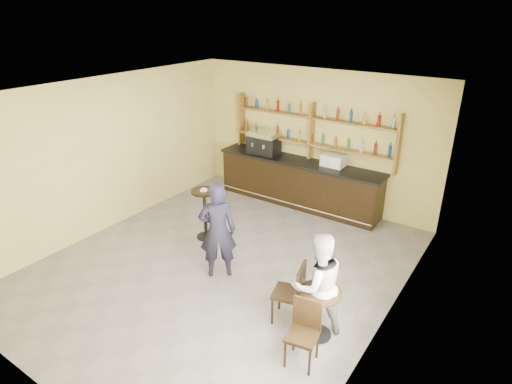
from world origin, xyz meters
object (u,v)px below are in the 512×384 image
Objects in this scene: bar_counter at (298,182)px; espresso_machine at (264,143)px; patron_second at (317,285)px; man_main at (218,231)px; chair_west at (288,292)px; pedestal_table at (205,214)px; pastry_case at (334,161)px; chair_south at (302,335)px; cafe_table at (319,314)px.

bar_counter is 5.53× the size of espresso_machine.
patron_second reaches higher than bar_counter.
bar_counter is 2.32× the size of man_main.
chair_west is at bearing 126.94° from man_main.
patron_second is (3.16, -1.24, 0.28)m from pedestal_table.
man_main is (-0.57, -3.42, -0.38)m from pastry_case.
pedestal_table is 3.80m from chair_south.
pastry_case is (0.86, 0.00, 0.71)m from bar_counter.
pedestal_table is at bearing -106.99° from bar_counter.
espresso_machine is 3.69m from man_main.
espresso_machine is 0.74× the size of chair_west.
chair_south is (0.05, -0.60, 0.08)m from cafe_table.
pedestal_table is 1.07× the size of chair_west.
cafe_table is at bearing -68.29° from pastry_case.
bar_counter is 4.43× the size of chair_south.
espresso_machine is at bearing 132.25° from cafe_table.
chair_south is at bearing -85.24° from cafe_table.
chair_west is (1.92, -3.77, -0.06)m from bar_counter.
pastry_case reaches higher than chair_south.
pedestal_table is at bearing 158.22° from cafe_table.
cafe_table is at bearing 128.69° from man_main.
cafe_table is (2.18, -0.40, -0.50)m from man_main.
chair_south is (2.23, -1.00, -0.42)m from man_main.
bar_counter reaches higher than pedestal_table.
chair_south reaches higher than cafe_table.
espresso_machine is 0.46× the size of patron_second.
chair_south is at bearing -60.34° from bar_counter.
pedestal_table is at bearing -88.81° from espresso_machine.
pedestal_table is 0.65× the size of patron_second.
chair_south is at bearing -70.55° from pastry_case.
chair_south is (3.52, -4.42, -0.91)m from espresso_machine.
cafe_table is 0.78× the size of chair_west.
cafe_table is 0.61m from chair_south.
pastry_case is 0.29× the size of man_main.
chair_west is 0.89m from chair_south.
espresso_machine is 5.26m from cafe_table.
cafe_table is at bearing 70.54° from chair_west.
chair_west is (-0.55, 0.05, 0.11)m from cafe_table.
man_main is 1.77× the size of chair_west.
patron_second is at bearing 91.52° from chair_south.
espresso_machine is 0.42× the size of man_main.
cafe_table is 0.84× the size of chair_south.
espresso_machine reaches higher than patron_second.
bar_counter is 4.11× the size of chair_west.
man_main is at bearing -100.54° from pastry_case.
pastry_case is at bearing 0.00° from bar_counter.
cafe_table is 0.56m from chair_west.
pedestal_table is at bearing -80.76° from man_main.
patron_second reaches higher than cafe_table.
cafe_table is at bearing 85.09° from chair_south.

